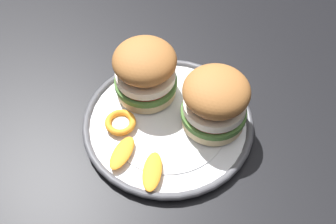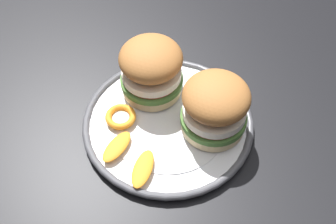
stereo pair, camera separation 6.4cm
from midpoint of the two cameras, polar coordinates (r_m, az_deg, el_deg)
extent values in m
cube|color=black|center=(0.75, 1.34, -2.55)|extent=(1.41, 1.06, 0.03)
cube|color=black|center=(1.58, -4.31, 13.30)|extent=(0.06, 0.06, 0.74)
cylinder|color=white|center=(0.73, -2.50, -1.77)|extent=(0.26, 0.26, 0.01)
torus|color=#4C4C51|center=(0.72, -2.52, -1.49)|extent=(0.28, 0.28, 0.01)
cylinder|color=white|center=(0.72, -2.52, -1.45)|extent=(0.20, 0.20, 0.00)
cylinder|color=beige|center=(0.75, -5.25, 3.03)|extent=(0.10, 0.10, 0.02)
cylinder|color=#477033|center=(0.74, -5.33, 3.73)|extent=(0.10, 0.10, 0.01)
cylinder|color=#BC3828|center=(0.74, -5.37, 4.13)|extent=(0.09, 0.09, 0.01)
cylinder|color=silver|center=(0.73, -5.43, 4.65)|extent=(0.10, 0.10, 0.01)
ellipsoid|color=#A36633|center=(0.70, -5.64, 6.44)|extent=(0.11, 0.11, 0.05)
cylinder|color=beige|center=(0.71, 3.26, -0.81)|extent=(0.10, 0.10, 0.02)
cylinder|color=#477033|center=(0.70, 3.32, -0.13)|extent=(0.10, 0.10, 0.01)
cylinder|color=#BC3828|center=(0.69, 3.35, 0.27)|extent=(0.09, 0.09, 0.01)
cylinder|color=silver|center=(0.69, 3.38, 0.77)|extent=(0.10, 0.10, 0.01)
ellipsoid|color=#A36633|center=(0.66, 3.52, 2.54)|extent=(0.11, 0.11, 0.05)
torus|color=orange|center=(0.72, -8.67, -1.50)|extent=(0.07, 0.07, 0.01)
cylinder|color=#F4E5C6|center=(0.72, -8.63, -1.67)|extent=(0.03, 0.03, 0.00)
ellipsoid|color=orange|center=(0.69, -8.58, -5.39)|extent=(0.07, 0.03, 0.01)
ellipsoid|color=orange|center=(0.66, -4.80, -7.80)|extent=(0.07, 0.05, 0.01)
camera|label=1|loc=(0.03, -92.61, -3.43)|focal=47.48mm
camera|label=2|loc=(0.03, 87.39, 3.43)|focal=47.48mm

